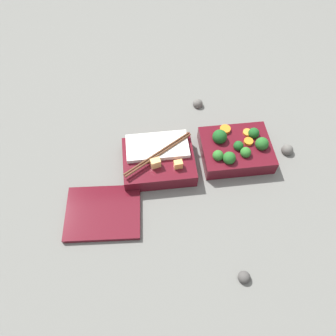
{
  "coord_description": "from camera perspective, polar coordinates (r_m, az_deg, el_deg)",
  "views": [
    {
      "loc": [
        0.13,
        0.5,
        0.73
      ],
      "look_at": [
        0.08,
        0.06,
        0.04
      ],
      "focal_mm": 35.0,
      "sensor_mm": 36.0,
      "label": 1
    }
  ],
  "objects": [
    {
      "name": "ground_plane",
      "position": [
        0.9,
        4.87,
        1.99
      ],
      "size": [
        3.0,
        3.0,
        0.0
      ],
      "primitive_type": "plane",
      "color": "slate"
    },
    {
      "name": "bento_tray_vegetable",
      "position": [
        0.89,
        11.74,
        3.25
      ],
      "size": [
        0.18,
        0.15,
        0.07
      ],
      "color": "#510F19",
      "rests_on": "ground_plane"
    },
    {
      "name": "bento_tray_rice",
      "position": [
        0.86,
        -1.65,
        1.43
      ],
      "size": [
        0.18,
        0.15,
        0.07
      ],
      "color": "#510F19",
      "rests_on": "ground_plane"
    },
    {
      "name": "bento_lid",
      "position": [
        0.82,
        -11.22,
        -7.64
      ],
      "size": [
        0.19,
        0.15,
        0.01
      ],
      "primitive_type": "cube",
      "rotation": [
        0.0,
        0.0,
        -0.07
      ],
      "color": "#510F19",
      "rests_on": "ground_plane"
    },
    {
      "name": "pebble_0",
      "position": [
        1.01,
        5.22,
        11.07
      ],
      "size": [
        0.03,
        0.03,
        0.03
      ],
      "primitive_type": "sphere",
      "color": "#595651",
      "rests_on": "ground_plane"
    },
    {
      "name": "pebble_1",
      "position": [
        0.77,
        13.11,
        -18.04
      ],
      "size": [
        0.03,
        0.03,
        0.03
      ],
      "primitive_type": "sphere",
      "color": "#474442",
      "rests_on": "ground_plane"
    },
    {
      "name": "pebble_2",
      "position": [
        0.95,
        20.05,
        2.95
      ],
      "size": [
        0.03,
        0.03,
        0.03
      ],
      "primitive_type": "sphere",
      "color": "#595651",
      "rests_on": "ground_plane"
    }
  ]
}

